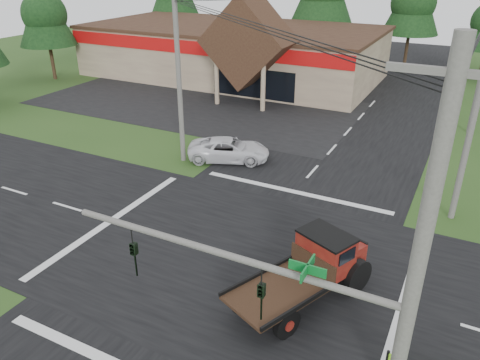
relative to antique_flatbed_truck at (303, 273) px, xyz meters
The scene contains 13 objects.
ground 3.91m from the antique_flatbed_truck, 158.96° to the left, with size 120.00×120.00×0.00m, color #254318.
road_ns 3.90m from the antique_flatbed_truck, 158.96° to the left, with size 12.00×120.00×0.02m, color black.
road_ew 3.90m from the antique_flatbed_truck, 158.96° to the left, with size 120.00×12.00×0.02m, color black.
parking_apron 26.82m from the antique_flatbed_truck, 130.65° to the left, with size 28.00×14.00×0.02m, color black.
cvs_building 36.38m from the antique_flatbed_truck, 121.80° to the left, with size 30.40×18.20×9.19m.
traffic_signal_mast 7.33m from the antique_flatbed_truck, 69.02° to the right, with size 8.12×0.24×7.00m.
utility_pole_nr 8.58m from the antique_flatbed_truck, 56.74° to the right, with size 2.00×0.30×11.00m.
utility_pole_nw 15.34m from the antique_flatbed_truck, 140.84° to the left, with size 2.00×0.30×10.50m.
utility_pole_ne 11.36m from the antique_flatbed_truck, 64.00° to the left, with size 2.00×0.30×11.50m.
tree_row_d 43.89m from the antique_flatbed_truck, 94.55° to the left, with size 6.16×6.16×11.11m.
tree_side_w 41.73m from the antique_flatbed_truck, 148.97° to the left, with size 5.60×5.60×10.10m.
antique_flatbed_truck is the anchor object (origin of this frame).
white_pickup 13.87m from the antique_flatbed_truck, 129.67° to the left, with size 2.36×5.12×1.42m, color white.
Camera 1 is at (7.77, -14.94, 11.95)m, focal length 35.00 mm.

